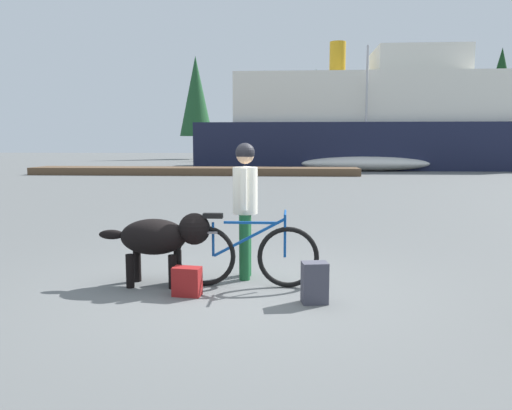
% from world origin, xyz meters
% --- Properties ---
extents(ground_plane, '(160.00, 160.00, 0.00)m').
position_xyz_m(ground_plane, '(0.00, 0.00, 0.00)').
color(ground_plane, '#595B5B').
extents(bicycle, '(1.77, 0.44, 0.93)m').
position_xyz_m(bicycle, '(0.10, 0.14, 0.40)').
color(bicycle, black).
rests_on(bicycle, ground_plane).
extents(person_cyclist, '(0.32, 0.53, 1.76)m').
position_xyz_m(person_cyclist, '(0.06, 0.56, 1.06)').
color(person_cyclist, '#19592D').
rests_on(person_cyclist, ground_plane).
extents(dog, '(1.39, 0.52, 0.91)m').
position_xyz_m(dog, '(-0.94, 0.15, 0.61)').
color(dog, black).
rests_on(dog, ground_plane).
extents(backpack, '(0.31, 0.24, 0.46)m').
position_xyz_m(backpack, '(0.92, -0.45, 0.23)').
color(backpack, '#3F3F4C').
rests_on(backpack, ground_plane).
extents(handbag_pannier, '(0.34, 0.22, 0.34)m').
position_xyz_m(handbag_pannier, '(-0.54, -0.29, 0.17)').
color(handbag_pannier, maroon).
rests_on(handbag_pannier, ground_plane).
extents(dock_pier, '(17.88, 2.25, 0.40)m').
position_xyz_m(dock_pier, '(-4.70, 21.95, 0.20)').
color(dock_pier, brown).
rests_on(dock_pier, ground_plane).
extents(ferry_boat, '(24.46, 8.98, 8.61)m').
position_xyz_m(ferry_boat, '(6.78, 30.58, 3.02)').
color(ferry_boat, '#191E38').
rests_on(ferry_boat, ground_plane).
extents(sailboat_moored, '(7.90, 2.21, 7.58)m').
position_xyz_m(sailboat_moored, '(5.17, 26.20, 0.48)').
color(sailboat_moored, silver).
rests_on(sailboat_moored, ground_plane).
extents(pine_tree_far_left, '(3.44, 3.44, 10.72)m').
position_xyz_m(pine_tree_far_left, '(-9.44, 48.12, 6.55)').
color(pine_tree_far_left, '#4C331E').
rests_on(pine_tree_far_left, ground_plane).
extents(pine_tree_center, '(2.87, 2.87, 8.75)m').
position_xyz_m(pine_tree_center, '(-2.07, 45.07, 5.45)').
color(pine_tree_center, '#4C331E').
rests_on(pine_tree_center, ground_plane).
extents(pine_tree_far_right, '(3.49, 3.49, 10.92)m').
position_xyz_m(pine_tree_far_right, '(20.94, 46.64, 7.16)').
color(pine_tree_far_right, '#4C331E').
rests_on(pine_tree_far_right, ground_plane).
extents(pine_tree_mid_back, '(3.44, 3.44, 9.86)m').
position_xyz_m(pine_tree_mid_back, '(3.25, 52.54, 6.09)').
color(pine_tree_mid_back, '#4C331E').
rests_on(pine_tree_mid_back, ground_plane).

